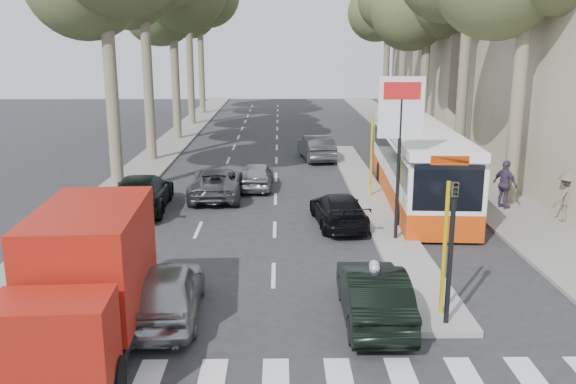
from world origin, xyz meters
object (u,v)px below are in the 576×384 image
Objects in this scene: silver_hatchback at (167,291)px; motorcycle at (373,296)px; red_truck at (87,279)px; dark_hatchback at (373,294)px; city_bus at (418,163)px.

silver_hatchback is 2.15× the size of motorcycle.
silver_hatchback is 0.71× the size of red_truck.
motorcycle is (-0.05, -0.29, 0.06)m from dark_hatchback.
motorcycle is (5.03, -0.49, 0.04)m from silver_hatchback.
dark_hatchback is 0.30m from motorcycle.
city_bus is (3.63, 11.59, 0.98)m from dark_hatchback.
silver_hatchback is at bearing -123.97° from city_bus.
city_bus is at bearing -130.26° from silver_hatchback.
motorcycle reaches higher than silver_hatchback.
red_truck is 0.48× the size of city_bus.
red_truck reaches higher than dark_hatchback.
silver_hatchback is at bearing -1.99° from dark_hatchback.
motorcycle reaches higher than dark_hatchback.
red_truck is at bearing -163.68° from motorcycle.
red_truck is 16.40m from city_bus.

